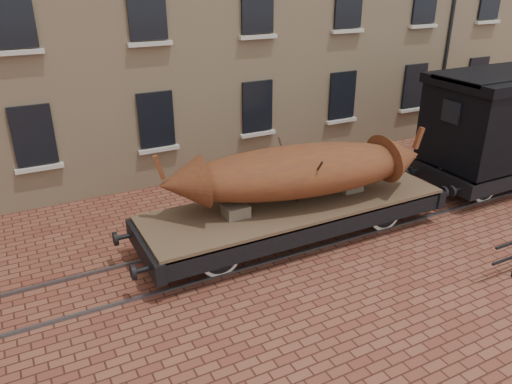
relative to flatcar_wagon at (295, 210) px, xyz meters
name	(u,v)px	position (x,y,z in m)	size (l,w,h in m)	color
ground	(310,234)	(0.50, 0.00, -0.83)	(90.00, 90.00, 0.00)	brown
rail_track	(310,233)	(0.50, 0.00, -0.80)	(30.00, 1.52, 0.06)	#59595E
flatcar_wagon	(295,210)	(0.00, 0.00, 0.00)	(8.82, 2.39, 1.33)	#4B3F25
iron_boat	(298,171)	(0.06, 0.00, 1.06)	(6.94, 2.85, 1.65)	brown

